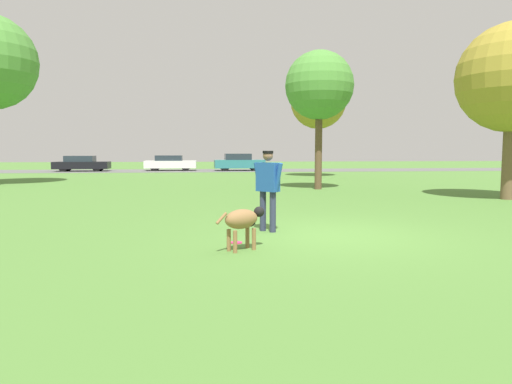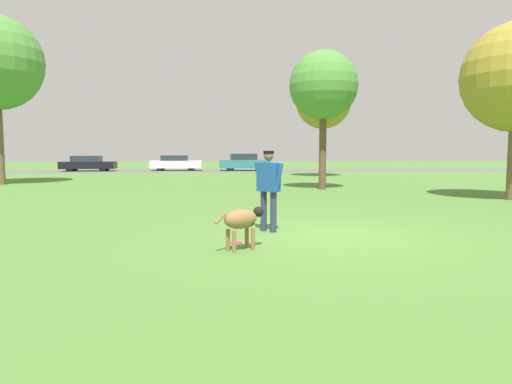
% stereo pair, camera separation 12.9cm
% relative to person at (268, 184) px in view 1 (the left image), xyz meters
% --- Properties ---
extents(ground_plane, '(120.00, 120.00, 0.00)m').
position_rel_person_xyz_m(ground_plane, '(1.13, -0.54, -0.99)').
color(ground_plane, '#4C7A33').
extents(far_road_strip, '(120.00, 6.00, 0.01)m').
position_rel_person_xyz_m(far_road_strip, '(1.13, 28.94, -0.99)').
color(far_road_strip, '#5B5B59').
rests_on(far_road_strip, ground_plane).
extents(person, '(0.58, 0.59, 1.66)m').
position_rel_person_xyz_m(person, '(0.00, 0.00, 0.00)').
color(person, '#2D334C').
rests_on(person, ground_plane).
extents(dog, '(0.88, 0.63, 0.71)m').
position_rel_person_xyz_m(dog, '(-0.64, -1.72, -0.49)').
color(dog, olive).
rests_on(dog, ground_plane).
extents(frisbee, '(0.21, 0.21, 0.02)m').
position_rel_person_xyz_m(frisbee, '(-0.72, -1.12, -0.98)').
color(frisbee, '#E52366').
rests_on(frisbee, ground_plane).
extents(tree_far_right, '(3.52, 3.52, 6.56)m').
position_rel_person_xyz_m(tree_far_right, '(5.77, 19.50, 3.79)').
color(tree_far_right, brown).
rests_on(tree_far_right, ground_plane).
extents(tree_mid_center, '(2.91, 2.91, 5.88)m').
position_rel_person_xyz_m(tree_mid_center, '(3.50, 10.03, 3.40)').
color(tree_mid_center, brown).
rests_on(tree_mid_center, ground_plane).
extents(parked_car_black, '(4.31, 1.91, 1.25)m').
position_rel_person_xyz_m(parked_car_black, '(-11.37, 28.77, -0.38)').
color(parked_car_black, black).
rests_on(parked_car_black, ground_plane).
extents(parked_car_white, '(4.21, 1.74, 1.27)m').
position_rel_person_xyz_m(parked_car_white, '(-4.35, 29.08, -0.35)').
color(parked_car_white, white).
rests_on(parked_car_white, ground_plane).
extents(parked_car_teal, '(4.20, 1.84, 1.42)m').
position_rel_person_xyz_m(parked_car_teal, '(1.32, 28.54, -0.30)').
color(parked_car_teal, teal).
rests_on(parked_car_teal, ground_plane).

